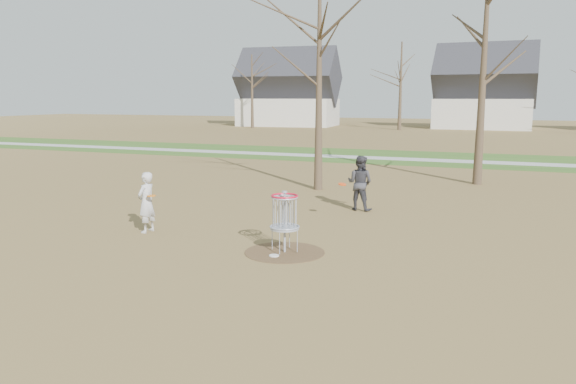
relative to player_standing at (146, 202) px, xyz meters
The scene contains 11 objects.
ground 4.09m from the player_standing, ahead, with size 160.00×160.00×0.00m, color brown.
green_band 20.89m from the player_standing, 79.00° to the left, with size 160.00×8.00×0.01m, color #2D5119.
footpath 19.91m from the player_standing, 78.45° to the left, with size 160.00×1.50×0.01m, color #9E9E99.
dirt_circle 4.09m from the player_standing, ahead, with size 1.80×1.80×0.01m, color #47331E.
player_standing is the anchor object (origin of this frame).
player_throwing 6.46m from the player_standing, 47.35° to the left, with size 0.81×0.63×1.68m, color #36353B.
disc_grounded 4.06m from the player_standing, 12.87° to the right, with size 0.22×0.22×0.02m, color white.
discs_in_play 2.83m from the player_standing, 32.74° to the left, with size 4.29×3.36×0.11m.
disc_golf_basket 4.02m from the player_standing, ahead, with size 0.64×0.64×1.35m.
bare_trees 36.04m from the player_standing, 80.72° to the left, with size 52.62×44.98×9.00m.
houses_row 52.78m from the player_standing, 80.94° to the left, with size 56.51×10.01×7.26m.
Camera 1 is at (4.45, -11.28, 3.43)m, focal length 35.00 mm.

